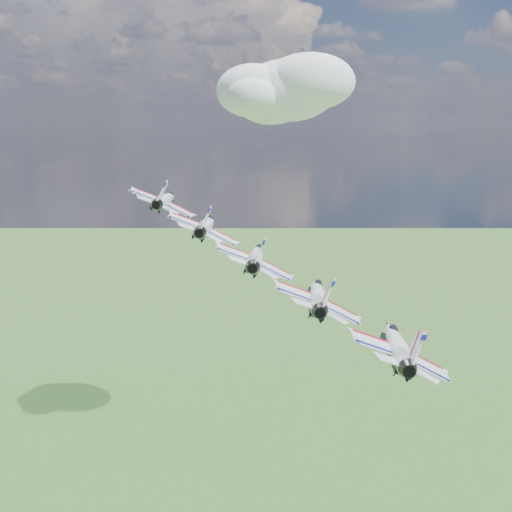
# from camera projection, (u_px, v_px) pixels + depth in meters

# --- Properties ---
(cloud_far) EXTENTS (53.79, 42.26, 21.13)m
(cloud_far) POSITION_uv_depth(u_px,v_px,m) (265.00, 87.00, 251.06)
(cloud_far) COLOR white
(jet_0) EXTENTS (11.07, 14.95, 8.08)m
(jet_0) POSITION_uv_depth(u_px,v_px,m) (166.00, 199.00, 99.17)
(jet_0) COLOR white
(jet_1) EXTENTS (11.07, 14.95, 8.08)m
(jet_1) POSITION_uv_depth(u_px,v_px,m) (206.00, 225.00, 90.32)
(jet_1) COLOR white
(jet_2) EXTENTS (11.07, 14.95, 8.08)m
(jet_2) POSITION_uv_depth(u_px,v_px,m) (256.00, 256.00, 81.47)
(jet_2) COLOR white
(jet_3) EXTENTS (11.07, 14.95, 8.08)m
(jet_3) POSITION_uv_depth(u_px,v_px,m) (318.00, 295.00, 72.62)
(jet_3) COLOR white
(jet_4) EXTENTS (11.07, 14.95, 8.08)m
(jet_4) POSITION_uv_depth(u_px,v_px,m) (397.00, 344.00, 63.77)
(jet_4) COLOR silver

